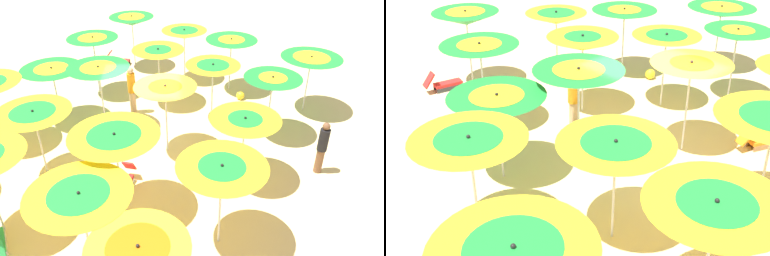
# 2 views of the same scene
# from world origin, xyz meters

# --- Properties ---
(ground) EXTENTS (42.69, 42.69, 0.04)m
(ground) POSITION_xyz_m (0.00, 0.00, -0.02)
(ground) COLOR beige
(beach_umbrella_0) EXTENTS (2.06, 2.06, 2.52)m
(beach_umbrella_0) POSITION_xyz_m (6.70, 0.93, 2.26)
(beach_umbrella_0) COLOR silver
(beach_umbrella_0) RESTS_ON ground
(beach_umbrella_1) EXTENTS (2.05, 2.05, 2.49)m
(beach_umbrella_1) POSITION_xyz_m (3.95, 2.21, 2.26)
(beach_umbrella_1) COLOR silver
(beach_umbrella_1) RESTS_ON ground
(beach_umbrella_2) EXTENTS (2.18, 2.18, 2.17)m
(beach_umbrella_2) POSITION_xyz_m (1.67, 3.28, 1.95)
(beach_umbrella_2) COLOR silver
(beach_umbrella_2) RESTS_ON ground
(beach_umbrella_3) EXTENTS (2.14, 2.14, 2.37)m
(beach_umbrella_3) POSITION_xyz_m (0.18, 4.89, 2.14)
(beach_umbrella_3) COLOR silver
(beach_umbrella_3) RESTS_ON ground
(beach_umbrella_5) EXTENTS (1.97, 1.97, 2.33)m
(beach_umbrella_5) POSITION_xyz_m (5.25, -1.48, 2.09)
(beach_umbrella_5) COLOR silver
(beach_umbrella_5) RESTS_ON ground
(beach_umbrella_6) EXTENTS (2.01, 2.01, 2.35)m
(beach_umbrella_6) POSITION_xyz_m (2.91, -0.44, 2.09)
(beach_umbrella_6) COLOR silver
(beach_umbrella_6) RESTS_ON ground
(beach_umbrella_7) EXTENTS (2.12, 2.12, 2.48)m
(beach_umbrella_7) POSITION_xyz_m (1.00, 1.48, 2.22)
(beach_umbrella_7) COLOR silver
(beach_umbrella_7) RESTS_ON ground
(beach_umbrella_8) EXTENTS (2.19, 2.19, 2.24)m
(beach_umbrella_8) POSITION_xyz_m (-1.53, 2.92, 1.98)
(beach_umbrella_8) COLOR silver
(beach_umbrella_8) RESTS_ON ground
(beach_umbrella_9) EXTENTS (2.14, 2.14, 2.47)m
(beach_umbrella_9) POSITION_xyz_m (-3.90, 3.37, 2.23)
(beach_umbrella_9) COLOR silver
(beach_umbrella_9) RESTS_ON ground
(beach_umbrella_10) EXTENTS (2.13, 2.13, 2.31)m
(beach_umbrella_10) POSITION_xyz_m (4.06, -3.39, 2.09)
(beach_umbrella_10) COLOR silver
(beach_umbrella_10) RESTS_ON ground
(beach_umbrella_11) EXTENTS (1.97, 1.97, 2.27)m
(beach_umbrella_11) POSITION_xyz_m (1.57, -2.44, 2.06)
(beach_umbrella_11) COLOR silver
(beach_umbrella_11) RESTS_ON ground
(beach_umbrella_12) EXTENTS (1.96, 1.96, 2.44)m
(beach_umbrella_12) POSITION_xyz_m (-0.45, -0.81, 2.22)
(beach_umbrella_12) COLOR silver
(beach_umbrella_12) RESTS_ON ground
(beach_umbrella_15) EXTENTS (2.27, 2.27, 2.26)m
(beach_umbrella_15) POSITION_xyz_m (2.17, -6.14, 2.04)
(beach_umbrella_15) COLOR silver
(beach_umbrella_15) RESTS_ON ground
(beach_umbrella_16) EXTENTS (1.96, 1.96, 2.27)m
(beach_umbrella_16) POSITION_xyz_m (0.45, -4.34, 2.04)
(beach_umbrella_16) COLOR silver
(beach_umbrella_16) RESTS_ON ground
(lounger_0) EXTENTS (1.26, 0.65, 0.66)m
(lounger_0) POSITION_xyz_m (-2.34, 0.43, 0.21)
(lounger_0) COLOR silver
(lounger_0) RESTS_ON ground
(lounger_1) EXTENTS (0.57, 1.26, 0.67)m
(lounger_1) POSITION_xyz_m (7.01, 1.79, 0.22)
(lounger_1) COLOR #333338
(lounger_1) RESTS_ON ground
(lounger_2) EXTENTS (1.27, 0.83, 0.59)m
(lounger_2) POSITION_xyz_m (-0.54, 5.11, 0.21)
(lounger_2) COLOR olive
(lounger_2) RESTS_ON ground
(lounger_4) EXTENTS (0.80, 1.37, 0.62)m
(lounger_4) POSITION_xyz_m (-1.76, -2.43, 0.21)
(lounger_4) COLOR olive
(lounger_4) RESTS_ON ground
(beachgoer_0) EXTENTS (0.30, 0.30, 1.88)m
(beachgoer_0) POSITION_xyz_m (2.17, 0.58, 1.00)
(beachgoer_0) COLOR #D8A87F
(beachgoer_0) RESTS_ON ground
(beach_ball) EXTENTS (0.35, 0.35, 0.35)m
(beach_ball) POSITION_xyz_m (3.10, -3.76, 0.17)
(beach_ball) COLOR yellow
(beach_ball) RESTS_ON ground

